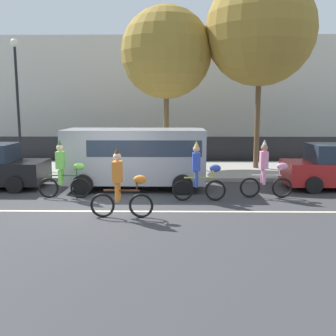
{
  "coord_description": "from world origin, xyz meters",
  "views": [
    {
      "loc": [
        1.95,
        -11.44,
        2.99
      ],
      "look_at": [
        1.78,
        1.2,
        1.0
      ],
      "focal_mm": 42.0,
      "sensor_mm": 36.0,
      "label": 1
    }
  ],
  "objects_px": {
    "parade_cyclist_pink": "(267,173)",
    "parked_van_grey": "(137,154)",
    "street_lamp_post": "(17,84)",
    "parade_cyclist_orange": "(122,187)",
    "parade_cyclist_cobalt": "(200,175)",
    "parade_cyclist_lime": "(64,173)"
  },
  "relations": [
    {
      "from": "street_lamp_post",
      "to": "parade_cyclist_lime",
      "type": "bearing_deg",
      "value": -57.43
    },
    {
      "from": "parade_cyclist_cobalt",
      "to": "parade_cyclist_pink",
      "type": "height_order",
      "value": "same"
    },
    {
      "from": "parade_cyclist_cobalt",
      "to": "street_lamp_post",
      "type": "xyz_separation_m",
      "value": [
        -8.04,
        6.01,
        3.15
      ]
    },
    {
      "from": "parade_cyclist_orange",
      "to": "parade_cyclist_cobalt",
      "type": "height_order",
      "value": "same"
    },
    {
      "from": "parade_cyclist_cobalt",
      "to": "parade_cyclist_pink",
      "type": "xyz_separation_m",
      "value": [
        2.23,
        0.45,
        0.0
      ]
    },
    {
      "from": "parade_cyclist_orange",
      "to": "parade_cyclist_pink",
      "type": "relative_size",
      "value": 1.0
    },
    {
      "from": "parade_cyclist_orange",
      "to": "parked_van_grey",
      "type": "relative_size",
      "value": 0.38
    },
    {
      "from": "parade_cyclist_pink",
      "to": "parked_van_grey",
      "type": "height_order",
      "value": "parked_van_grey"
    },
    {
      "from": "parked_van_grey",
      "to": "parade_cyclist_lime",
      "type": "bearing_deg",
      "value": -145.89
    },
    {
      "from": "parade_cyclist_lime",
      "to": "parade_cyclist_orange",
      "type": "relative_size",
      "value": 1.0
    },
    {
      "from": "parade_cyclist_lime",
      "to": "street_lamp_post",
      "type": "bearing_deg",
      "value": 122.57
    },
    {
      "from": "street_lamp_post",
      "to": "parade_cyclist_orange",
      "type": "bearing_deg",
      "value": -53.89
    },
    {
      "from": "parade_cyclist_lime",
      "to": "parade_cyclist_orange",
      "type": "height_order",
      "value": "same"
    },
    {
      "from": "parade_cyclist_orange",
      "to": "street_lamp_post",
      "type": "relative_size",
      "value": 0.33
    },
    {
      "from": "parade_cyclist_orange",
      "to": "parade_cyclist_pink",
      "type": "bearing_deg",
      "value": 28.48
    },
    {
      "from": "parade_cyclist_pink",
      "to": "street_lamp_post",
      "type": "height_order",
      "value": "street_lamp_post"
    },
    {
      "from": "parade_cyclist_lime",
      "to": "parked_van_grey",
      "type": "relative_size",
      "value": 0.38
    },
    {
      "from": "parade_cyclist_lime",
      "to": "parade_cyclist_pink",
      "type": "height_order",
      "value": "same"
    },
    {
      "from": "parade_cyclist_orange",
      "to": "parade_cyclist_cobalt",
      "type": "xyz_separation_m",
      "value": [
        2.22,
        1.96,
        0.0
      ]
    },
    {
      "from": "parade_cyclist_orange",
      "to": "parade_cyclist_lime",
      "type": "bearing_deg",
      "value": 133.64
    },
    {
      "from": "parade_cyclist_pink",
      "to": "parade_cyclist_orange",
      "type": "bearing_deg",
      "value": -151.52
    },
    {
      "from": "parade_cyclist_lime",
      "to": "street_lamp_post",
      "type": "xyz_separation_m",
      "value": [
        -3.63,
        5.68,
        3.15
      ]
    }
  ]
}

